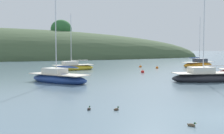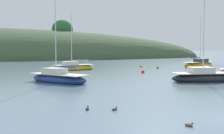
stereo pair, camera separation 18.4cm
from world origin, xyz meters
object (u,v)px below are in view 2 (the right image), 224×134
Objects in this scene: sailboat_grey_yawl at (58,78)px; duck_lone_left at (115,109)px; sailboat_orange_cutter at (199,64)px; mooring_buoy_channel at (141,67)px; mooring_buoy_inner at (158,68)px; sailboat_cream_ketch at (206,77)px; sailboat_black_sloop at (73,67)px; duck_trailing at (87,109)px; mooring_buoy_outer at (143,72)px; duck_straggler at (189,125)px.

sailboat_grey_yawl reaches higher than duck_lone_left.
sailboat_orange_cutter is 10.18m from mooring_buoy_channel.
sailboat_orange_cutter is at bearing 9.05° from mooring_buoy_inner.
sailboat_grey_yawl is 14.54m from sailboat_cream_ketch.
sailboat_black_sloop is at bearing -178.87° from sailboat_orange_cutter.
mooring_buoy_outer is at bearing 59.17° from duck_trailing.
sailboat_grey_yawl reaches higher than duck_straggler.
sailboat_cream_ketch is (-11.90, -18.89, 0.01)m from sailboat_orange_cutter.
duck_lone_left is 0.99× the size of duck_trailing.
duck_lone_left is 1.49m from duck_trailing.
mooring_buoy_outer is (7.90, -7.54, -0.27)m from sailboat_black_sloop.
duck_lone_left is 4.57m from duck_straggler.
duck_lone_left is (-2.95, -28.60, -0.34)m from sailboat_black_sloop.
sailboat_cream_ketch is (14.08, -3.64, 0.01)m from sailboat_grey_yawl.
mooring_buoy_inner reaches higher than duck_lone_left.
sailboat_cream_ketch reaches higher than mooring_buoy_channel.
sailboat_grey_yawl reaches higher than sailboat_orange_cutter.
sailboat_cream_ketch reaches higher than sailboat_orange_cutter.
mooring_buoy_channel is at bearing 10.49° from sailboat_black_sloop.
duck_lone_left is at bearing -84.96° from sailboat_grey_yawl.
mooring_buoy_channel reaches higher than duck_trailing.
sailboat_black_sloop is 32.71m from duck_straggler.
mooring_buoy_outer is 1.32× the size of duck_trailing.
mooring_buoy_inner is 1.40× the size of duck_straggler.
sailboat_cream_ketch is 16.39m from duck_lone_left.
sailboat_black_sloop reaches higher than mooring_buoy_channel.
sailboat_orange_cutter reaches higher than sailboat_black_sloop.
mooring_buoy_channel is 1.00× the size of mooring_buoy_outer.
sailboat_orange_cutter is 38.65m from duck_trailing.
mooring_buoy_outer is 1.34× the size of duck_lone_left.
sailboat_orange_cutter is at bearing 29.79° from mooring_buoy_outer.
mooring_buoy_channel is 10.48m from mooring_buoy_outer.
duck_straggler is at bearing -124.46° from sailboat_orange_cutter.
mooring_buoy_outer is at bearing -129.31° from mooring_buoy_inner.
mooring_buoy_inner is at bearing 65.88° from duck_straggler.
mooring_buoy_outer reaches higher than duck_straggler.
sailboat_cream_ketch is (9.92, -18.46, 0.04)m from sailboat_black_sloop.
sailboat_orange_cutter is 22.66× the size of duck_straggler.
sailboat_grey_yawl reaches higher than sailboat_black_sloop.
mooring_buoy_outer is at bearing 70.70° from duck_straggler.
sailboat_black_sloop is at bearing 84.11° from duck_lone_left.
mooring_buoy_inner is at bearing -3.98° from sailboat_black_sloop.
duck_lone_left is 1.04× the size of duck_straggler.
mooring_buoy_inner and mooring_buoy_outer have the same top height.
sailboat_grey_yawl reaches higher than duck_trailing.
duck_trailing is (-26.15, -28.46, -0.37)m from sailboat_orange_cutter.
sailboat_black_sloop is 15.83× the size of mooring_buoy_channel.
sailboat_orange_cutter is 1.02× the size of sailboat_black_sloop.
mooring_buoy_channel is 37.12m from duck_straggler.
sailboat_grey_yawl is 18.45× the size of mooring_buoy_outer.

